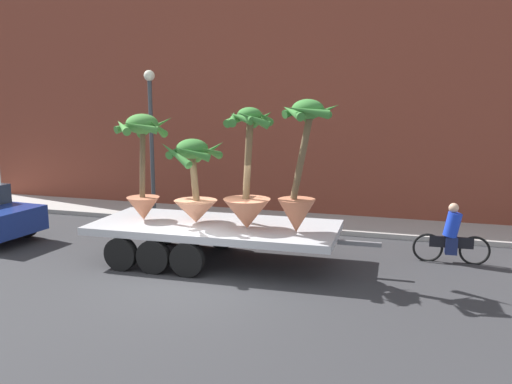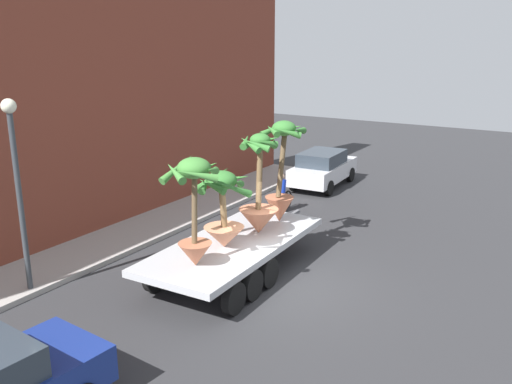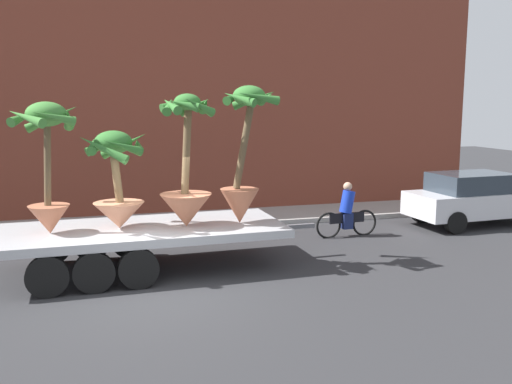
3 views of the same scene
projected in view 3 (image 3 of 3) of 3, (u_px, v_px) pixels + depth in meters
ground_plane at (154, 292)px, 10.84m from camera, size 60.00×60.00×0.00m
sidewalk at (134, 224)px, 16.62m from camera, size 24.00×2.20×0.15m
building_facade at (125, 79)px, 17.55m from camera, size 24.00×1.20×8.77m
flatbed_trailer at (132, 237)px, 12.05m from camera, size 7.09×2.73×0.98m
potted_palm_rear at (117, 183)px, 11.78m from camera, size 1.54×1.64×2.09m
potted_palm_middle at (244, 162)px, 12.26m from camera, size 1.39×1.41×3.04m
potted_palm_front at (186, 181)px, 11.97m from camera, size 1.21×1.24×2.85m
potted_palm_extra at (47, 162)px, 11.23m from camera, size 1.40×1.49×2.69m
cyclist at (347, 212)px, 15.25m from camera, size 1.84×0.36×1.54m
parked_car at (474, 198)px, 16.67m from camera, size 4.19×1.99×1.58m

